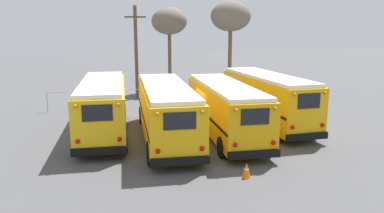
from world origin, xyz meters
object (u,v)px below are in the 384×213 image
school_bus_0 (103,105)px  utility_pole (136,51)px  school_bus_3 (267,98)px  traffic_cone (246,170)px  school_bus_2 (225,108)px  school_bus_1 (166,110)px  bare_tree_0 (169,22)px  bare_tree_1 (231,17)px

school_bus_0 → utility_pole: utility_pole is taller
school_bus_0 → school_bus_3: (10.01, -0.27, 0.06)m
school_bus_3 → traffic_cone: (-4.40, -7.81, -1.42)m
school_bus_2 → school_bus_3: size_ratio=1.04×
school_bus_0 → school_bus_3: school_bus_3 is taller
school_bus_1 → utility_pole: size_ratio=1.32×
school_bus_0 → school_bus_1: school_bus_0 is taller
bare_tree_0 → bare_tree_1: (4.96, -3.36, 0.39)m
bare_tree_1 → traffic_cone: bearing=-106.9°
school_bus_0 → school_bus_2: school_bus_0 is taller
school_bus_1 → school_bus_2: (3.34, -0.08, -0.04)m
school_bus_0 → school_bus_3: 10.02m
school_bus_2 → bare_tree_1: 14.74m
utility_pole → school_bus_2: bearing=-74.1°
school_bus_0 → bare_tree_0: bare_tree_0 is taller
utility_pole → bare_tree_1: bearing=-1.0°
school_bus_0 → school_bus_2: size_ratio=1.00×
school_bus_1 → school_bus_3: size_ratio=1.09×
school_bus_1 → traffic_cone: 6.68m
school_bus_1 → bare_tree_0: bare_tree_0 is taller
bare_tree_0 → bare_tree_1: 6.00m
bare_tree_0 → utility_pole: bearing=-137.4°
school_bus_0 → bare_tree_1: size_ratio=1.18×
school_bus_0 → traffic_cone: 9.93m
school_bus_1 → bare_tree_0: bearing=79.2°
school_bus_1 → utility_pole: (-0.39, 12.97, 2.43)m
traffic_cone → bare_tree_0: bearing=87.9°
school_bus_0 → bare_tree_0: size_ratio=1.25×
school_bus_3 → school_bus_2: bearing=-152.3°
school_bus_3 → bare_tree_1: bare_tree_1 is taller
utility_pole → school_bus_1: bearing=-88.3°
school_bus_0 → school_bus_2: (6.68, -2.02, -0.05)m
school_bus_0 → utility_pole: size_ratio=1.26×
school_bus_3 → school_bus_0: bearing=178.5°
school_bus_2 → school_bus_3: (3.34, 1.75, 0.11)m
bare_tree_1 → school_bus_0: bearing=-136.3°
bare_tree_0 → traffic_cone: size_ratio=12.31×
school_bus_1 → school_bus_3: school_bus_3 is taller
school_bus_2 → bare_tree_0: size_ratio=1.25×
school_bus_0 → bare_tree_1: bare_tree_1 is taller
school_bus_1 → school_bus_3: bearing=14.1°
school_bus_0 → school_bus_2: bearing=-16.8°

